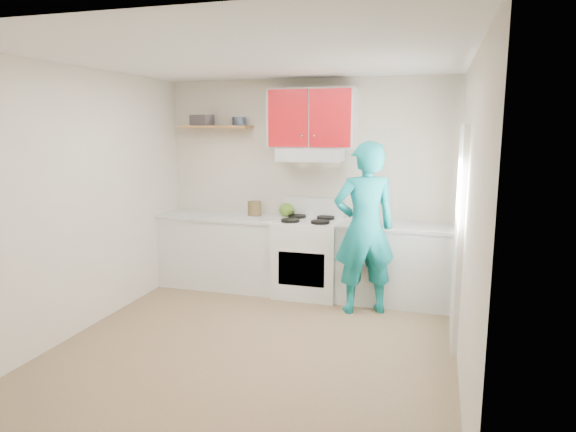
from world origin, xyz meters
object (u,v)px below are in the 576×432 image
(tin, at_px, (239,121))
(kettle, at_px, (287,210))
(stove, at_px, (308,258))
(crock, at_px, (254,209))
(person, at_px, (365,228))

(tin, height_order, kettle, tin)
(stove, xyz_separation_m, crock, (-0.73, 0.12, 0.54))
(stove, bearing_deg, tin, 168.37)
(crock, distance_m, person, 1.55)
(stove, xyz_separation_m, person, (0.73, -0.40, 0.48))
(tin, bearing_deg, crock, -19.78)
(stove, distance_m, crock, 0.91)
(tin, height_order, person, tin)
(stove, bearing_deg, kettle, 148.72)
(kettle, height_order, crock, crock)
(tin, relative_size, kettle, 0.90)
(crock, bearing_deg, tin, 160.22)
(tin, xyz_separation_m, crock, (0.22, -0.08, -1.09))
(kettle, height_order, person, person)
(stove, relative_size, kettle, 4.78)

